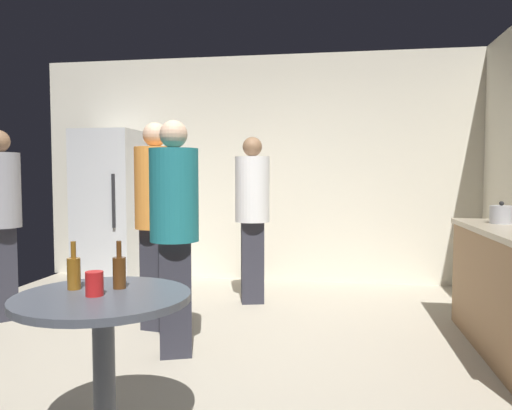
{
  "coord_description": "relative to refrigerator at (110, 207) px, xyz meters",
  "views": [
    {
      "loc": [
        0.95,
        -3.31,
        1.28
      ],
      "look_at": [
        0.35,
        0.47,
        1.05
      ],
      "focal_mm": 34.76,
      "sensor_mm": 36.0,
      "label": 1
    }
  ],
  "objects": [
    {
      "name": "refrigerator",
      "position": [
        0.0,
        0.0,
        0.0
      ],
      "size": [
        0.7,
        0.68,
        1.8
      ],
      "color": "silver",
      "rests_on": "ground_plane"
    },
    {
      "name": "wall_back",
      "position": [
        1.69,
        0.43,
        0.45
      ],
      "size": [
        5.32,
        0.06,
        2.7
      ],
      "primitive_type": "cube",
      "color": "silver",
      "rests_on": "ground_plane"
    },
    {
      "name": "person_in_orange_shirt",
      "position": [
        1.19,
        -1.64,
        0.1
      ],
      "size": [
        0.39,
        0.39,
        1.7
      ],
      "rotation": [
        0.0,
        0.0,
        -1.73
      ],
      "color": "#2D2D38",
      "rests_on": "ground_plane"
    },
    {
      "name": "beer_bottle_brown",
      "position": [
        1.62,
        -3.29,
        -0.08
      ],
      "size": [
        0.06,
        0.06,
        0.23
      ],
      "color": "#593314",
      "rests_on": "foreground_table"
    },
    {
      "name": "kettle",
      "position": [
        3.92,
        -1.42,
        0.07
      ],
      "size": [
        0.24,
        0.17,
        0.18
      ],
      "color": "#B2B2B7",
      "rests_on": "kitchen_counter"
    },
    {
      "name": "ground_plane",
      "position": [
        1.69,
        -2.2,
        -0.95
      ],
      "size": [
        5.2,
        5.2,
        0.1
      ],
      "primitive_type": "cube",
      "color": "#B2A893"
    },
    {
      "name": "person_in_teal_shirt",
      "position": [
        1.53,
        -2.2,
        0.07
      ],
      "size": [
        0.44,
        0.44,
        1.66
      ],
      "rotation": [
        0.0,
        0.0,
        -1.22
      ],
      "color": "#2D2D38",
      "rests_on": "ground_plane"
    },
    {
      "name": "person_in_gray_shirt",
      "position": [
        -0.24,
        -1.61,
        0.07
      ],
      "size": [
        0.48,
        0.48,
        1.67
      ],
      "rotation": [
        0.0,
        0.0,
        -0.77
      ],
      "color": "#2D2D38",
      "rests_on": "ground_plane"
    },
    {
      "name": "foreground_table",
      "position": [
        1.6,
        -3.42,
        -0.27
      ],
      "size": [
        0.8,
        0.8,
        0.73
      ],
      "color": "#4C515B",
      "rests_on": "ground_plane"
    },
    {
      "name": "plastic_cup_red",
      "position": [
        1.57,
        -3.45,
        -0.11
      ],
      "size": [
        0.08,
        0.08,
        0.11
      ],
      "primitive_type": "cylinder",
      "color": "red",
      "rests_on": "foreground_table"
    },
    {
      "name": "beer_bottle_amber",
      "position": [
        1.42,
        -3.35,
        -0.08
      ],
      "size": [
        0.06,
        0.06,
        0.23
      ],
      "color": "#8C5919",
      "rests_on": "foreground_table"
    },
    {
      "name": "person_in_white_shirt",
      "position": [
        1.83,
        -0.68,
        0.06
      ],
      "size": [
        0.41,
        0.41,
        1.65
      ],
      "rotation": [
        0.0,
        0.0,
        -1.32
      ],
      "color": "#2D2D38",
      "rests_on": "ground_plane"
    }
  ]
}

